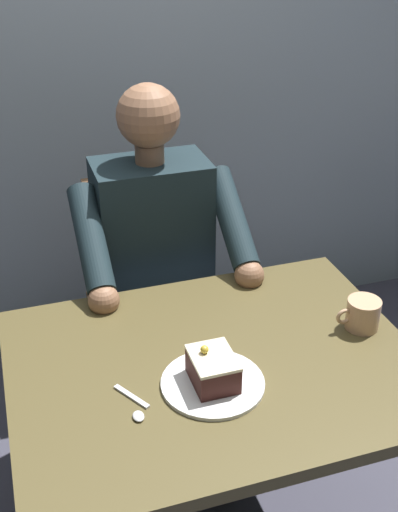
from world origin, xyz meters
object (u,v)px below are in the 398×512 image
object	(u,v)px
dining_table	(215,388)
seated_person	(160,276)
cake_slice	(213,369)
coffee_cup	(362,313)
dessert_spoon	(135,407)
chair	(149,290)

from	to	relation	value
dining_table	seated_person	distance (m)	0.55
cake_slice	coffee_cup	world-z (taller)	cake_slice
dining_table	coffee_cup	distance (m)	0.44
dessert_spoon	seated_person	bearing A→B (deg)	-109.40
coffee_cup	dessert_spoon	world-z (taller)	coffee_cup
dining_table	coffee_cup	xyz separation A→B (m)	(-0.42, -0.01, 0.13)
chair	seated_person	xyz separation A→B (m)	(-0.00, 0.17, 0.16)
dining_table	dessert_spoon	bearing A→B (deg)	24.48
dessert_spoon	cake_slice	bearing A→B (deg)	-173.63
seated_person	dessert_spoon	bearing A→B (deg)	70.60
chair	dining_table	bearing A→B (deg)	90.00
dining_table	seated_person	size ratio (longest dim) A/B	0.81
dining_table	seated_person	bearing A→B (deg)	-90.00
seated_person	cake_slice	distance (m)	0.64
cake_slice	dessert_spoon	distance (m)	0.20
cake_slice	dessert_spoon	xyz separation A→B (m)	(0.19, 0.02, -0.04)
dining_table	coffee_cup	world-z (taller)	coffee_cup
dining_table	dessert_spoon	distance (m)	0.27
seated_person	coffee_cup	xyz separation A→B (m)	(-0.42, 0.53, 0.11)
chair	seated_person	size ratio (longest dim) A/B	0.71
chair	coffee_cup	bearing A→B (deg)	120.82
chair	cake_slice	world-z (taller)	chair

